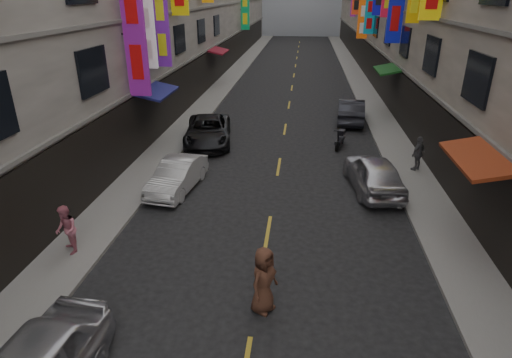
% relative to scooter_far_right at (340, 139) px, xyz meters
% --- Properties ---
extents(sidewalk_left, '(2.00, 90.00, 0.12)m').
position_rel_scooter_far_right_xyz_m(sidewalk_left, '(-9.03, 14.89, -0.38)').
color(sidewalk_left, slate).
rests_on(sidewalk_left, ground).
extents(sidewalk_right, '(2.00, 90.00, 0.12)m').
position_rel_scooter_far_right_xyz_m(sidewalk_right, '(2.97, 14.89, -0.38)').
color(sidewalk_right, slate).
rests_on(sidewalk_right, ground).
extents(street_awnings, '(13.99, 35.20, 0.41)m').
position_rel_scooter_far_right_xyz_m(street_awnings, '(-4.29, -1.11, 2.56)').
color(street_awnings, '#134A25').
rests_on(street_awnings, ground).
extents(lane_markings, '(0.12, 80.20, 0.01)m').
position_rel_scooter_far_right_xyz_m(lane_markings, '(-3.03, 11.89, -0.44)').
color(lane_markings, gold).
rests_on(lane_markings, ground).
extents(scooter_far_right, '(0.71, 1.77, 1.14)m').
position_rel_scooter_far_right_xyz_m(scooter_far_right, '(0.00, 0.00, 0.00)').
color(scooter_far_right, black).
rests_on(scooter_far_right, ground).
extents(car_left_mid, '(1.82, 4.00, 1.27)m').
position_rel_scooter_far_right_xyz_m(car_left_mid, '(-7.03, -6.12, 0.19)').
color(car_left_mid, silver).
rests_on(car_left_mid, ground).
extents(car_left_far, '(3.12, 5.39, 1.41)m').
position_rel_scooter_far_right_xyz_m(car_left_far, '(-7.03, -0.14, 0.26)').
color(car_left_far, black).
rests_on(car_left_far, ground).
extents(car_right_mid, '(2.33, 4.57, 1.49)m').
position_rel_scooter_far_right_xyz_m(car_right_mid, '(0.97, -5.22, 0.30)').
color(car_right_mid, silver).
rests_on(car_right_mid, ground).
extents(car_right_far, '(1.92, 4.57, 1.47)m').
position_rel_scooter_far_right_xyz_m(car_right_far, '(0.97, 4.86, 0.29)').
color(car_right_far, '#27282F').
rests_on(car_right_far, ground).
extents(pedestrian_lfar, '(0.89, 0.93, 1.58)m').
position_rel_scooter_far_right_xyz_m(pedestrian_lfar, '(-9.02, -11.19, 0.47)').
color(pedestrian_lfar, '#CF6E81').
rests_on(pedestrian_lfar, sidewalk_left).
extents(pedestrian_rfar, '(1.03, 1.03, 1.58)m').
position_rel_scooter_far_right_xyz_m(pedestrian_rfar, '(3.22, -3.09, 0.47)').
color(pedestrian_rfar, '#575759').
rests_on(pedestrian_rfar, sidewalk_right).
extents(pedestrian_crossing, '(0.98, 1.08, 1.83)m').
position_rel_scooter_far_right_xyz_m(pedestrian_crossing, '(-2.81, -12.99, 0.47)').
color(pedestrian_crossing, '#522F20').
rests_on(pedestrian_crossing, ground).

